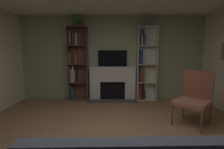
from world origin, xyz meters
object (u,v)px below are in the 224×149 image
Objects in this scene: bookshelf_left at (75,63)px; potted_plant at (76,20)px; tv at (112,58)px; bookshelf_right at (143,66)px; fireplace at (112,83)px; vase_with_flowers at (147,23)px; armchair at (193,98)px.

potted_plant is (0.08, -0.04, 1.30)m from bookshelf_left.
bookshelf_right is (1.00, -0.07, -0.24)m from tv.
bookshelf_right is at bearing 0.25° from bookshelf_left.
bookshelf_right is at bearing -0.03° from fireplace.
bookshelf_left reaches higher than fireplace.
potted_plant is 0.98× the size of vase_with_flowers.
fireplace is at bearing 0.49° from bookshelf_left.
bookshelf_left is at bearing 147.27° from armchair.
armchair is (1.74, -1.94, -0.76)m from tv.
vase_with_flowers reaches higher than bookshelf_right.
potted_plant reaches higher than tv.
bookshelf_left is at bearing -179.75° from bookshelf_right.
fireplace is at bearing 2.55° from potted_plant.
bookshelf_left and bookshelf_right have the same top height.
armchair reaches higher than fireplace.
fireplace is 0.67× the size of bookshelf_right.
bookshelf_left is 2.03× the size of armchair.
tv is 1.17m from bookshelf_left.
potted_plant reaches higher than fireplace.
fireplace is 4.55× the size of vase_with_flowers.
armchair is (0.74, -1.87, -0.52)m from bookshelf_right.
fireplace is 2.21m from potted_plant.
bookshelf_right is 1.32m from vase_with_flowers.
vase_with_flowers reaches higher than potted_plant.
potted_plant is at bearing -177.45° from fireplace.
bookshelf_right is at bearing 1.31° from potted_plant.
vase_with_flowers is at bearing -0.93° from bookshelf_left.
vase_with_flowers reaches higher than fireplace.
bookshelf_left is (-1.16, -0.08, -0.15)m from tv.
fireplace is 2.55m from armchair.
tv is 1.03m from bookshelf_right.
tv is 2.69× the size of vase_with_flowers.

